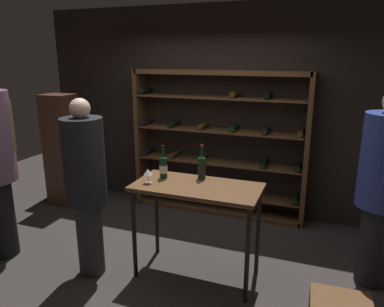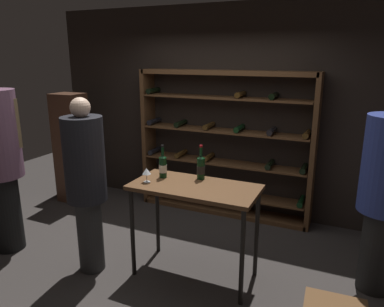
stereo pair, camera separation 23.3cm
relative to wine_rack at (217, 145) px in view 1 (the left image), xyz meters
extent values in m
plane|color=#383330|center=(-0.05, -1.45, -0.99)|extent=(9.33, 9.33, 0.00)
cube|color=black|center=(-0.05, 0.21, 0.45)|extent=(5.40, 0.10, 2.88)
cube|color=brown|center=(-1.19, 0.00, 0.01)|extent=(0.06, 0.32, 2.01)
cube|color=brown|center=(1.20, 0.00, 0.01)|extent=(0.06, 0.32, 2.01)
cube|color=brown|center=(0.01, 0.00, 0.99)|extent=(2.39, 0.32, 0.06)
cube|color=brown|center=(0.01, 0.00, -0.96)|extent=(2.39, 0.32, 0.06)
cube|color=brown|center=(0.01, 0.00, -0.70)|extent=(2.31, 0.32, 0.02)
cylinder|color=black|center=(-1.09, 0.00, -0.65)|extent=(0.08, 0.30, 0.08)
cylinder|color=black|center=(-0.65, 0.00, -0.65)|extent=(0.08, 0.30, 0.08)
cylinder|color=#4C3314|center=(-0.21, 0.00, -0.65)|extent=(0.08, 0.30, 0.08)
cylinder|color=black|center=(0.23, 0.00, -0.65)|extent=(0.08, 0.30, 0.08)
cylinder|color=black|center=(1.10, 0.00, -0.65)|extent=(0.08, 0.30, 0.08)
cube|color=brown|center=(0.01, 0.00, -0.25)|extent=(2.31, 0.32, 0.02)
cylinder|color=black|center=(-1.09, 0.00, -0.19)|extent=(0.08, 0.30, 0.08)
cylinder|color=#4C3314|center=(-0.65, 0.00, -0.19)|extent=(0.08, 0.30, 0.08)
cylinder|color=#4C3314|center=(-0.21, 0.00, -0.19)|extent=(0.08, 0.30, 0.08)
cylinder|color=black|center=(0.66, 0.00, -0.19)|extent=(0.08, 0.30, 0.08)
cylinder|color=black|center=(1.10, 0.00, -0.19)|extent=(0.08, 0.30, 0.08)
cube|color=brown|center=(0.01, 0.00, 0.21)|extent=(2.31, 0.32, 0.02)
cylinder|color=black|center=(-1.09, 0.00, 0.26)|extent=(0.08, 0.30, 0.08)
cylinder|color=black|center=(-0.65, 0.00, 0.26)|extent=(0.08, 0.30, 0.08)
cylinder|color=#4C3314|center=(-0.21, 0.00, 0.26)|extent=(0.08, 0.30, 0.08)
cylinder|color=black|center=(0.23, 0.00, 0.26)|extent=(0.08, 0.30, 0.08)
cylinder|color=black|center=(0.66, 0.00, 0.26)|extent=(0.08, 0.30, 0.08)
cylinder|color=#4C3314|center=(1.10, 0.00, 0.26)|extent=(0.08, 0.30, 0.08)
cube|color=brown|center=(0.01, 0.00, 0.66)|extent=(2.31, 0.32, 0.02)
cylinder|color=black|center=(-1.09, 0.00, 0.71)|extent=(0.08, 0.30, 0.08)
cylinder|color=#4C3314|center=(0.23, 0.00, 0.71)|extent=(0.08, 0.30, 0.08)
cylinder|color=black|center=(0.66, 0.00, 0.71)|extent=(0.08, 0.30, 0.08)
cube|color=brown|center=(0.28, -1.60, -0.03)|extent=(1.24, 0.61, 0.04)
cylinder|color=black|center=(-0.30, -1.85, -0.52)|extent=(0.04, 0.04, 0.94)
cylinder|color=black|center=(0.85, -1.85, -0.52)|extent=(0.04, 0.04, 0.94)
cylinder|color=black|center=(-0.30, -1.34, -0.52)|extent=(0.04, 0.04, 0.94)
cylinder|color=black|center=(0.85, -1.34, -0.52)|extent=(0.04, 0.04, 0.94)
cylinder|color=#323232|center=(-0.76, -1.94, -0.60)|extent=(0.26, 0.26, 0.78)
cylinder|color=black|center=(-0.76, -1.94, 0.22)|extent=(0.40, 0.40, 0.85)
sphere|color=beige|center=(-0.76, -1.94, 0.73)|extent=(0.20, 0.20, 0.20)
cylinder|color=black|center=(-1.92, -2.00, -0.55)|extent=(0.32, 0.32, 0.89)
cube|color=olive|center=(-1.69, -1.89, 0.50)|extent=(0.03, 0.05, 0.54)
cylinder|color=black|center=(1.96, -1.10, -0.58)|extent=(0.31, 0.31, 0.82)
cube|color=#4C2D1E|center=(-2.25, -0.51, -0.16)|extent=(0.44, 0.36, 1.66)
cylinder|color=black|center=(-0.12, -1.51, 0.09)|extent=(0.08, 0.08, 0.21)
cone|color=black|center=(-0.12, -1.51, 0.21)|extent=(0.08, 0.08, 0.03)
cylinder|color=black|center=(-0.12, -1.51, 0.27)|extent=(0.03, 0.03, 0.09)
cylinder|color=black|center=(-0.12, -1.51, 0.32)|extent=(0.03, 0.03, 0.02)
cylinder|color=silver|center=(-0.12, -1.51, 0.08)|extent=(0.08, 0.08, 0.08)
cylinder|color=black|center=(0.25, -1.39, 0.10)|extent=(0.08, 0.08, 0.22)
cone|color=black|center=(0.25, -1.39, 0.22)|extent=(0.08, 0.08, 0.03)
cylinder|color=black|center=(0.25, -1.39, 0.28)|extent=(0.03, 0.03, 0.09)
cylinder|color=maroon|center=(0.25, -1.39, 0.33)|extent=(0.03, 0.03, 0.02)
cylinder|color=black|center=(0.25, -1.39, 0.09)|extent=(0.08, 0.08, 0.08)
cylinder|color=silver|center=(-0.20, -1.71, -0.01)|extent=(0.07, 0.07, 0.00)
cylinder|color=silver|center=(-0.20, -1.71, 0.03)|extent=(0.01, 0.01, 0.08)
cone|color=silver|center=(-0.20, -1.71, 0.10)|extent=(0.09, 0.09, 0.06)
cylinder|color=#590A14|center=(-0.20, -1.71, 0.09)|extent=(0.05, 0.05, 0.02)
camera|label=1|loc=(1.41, -4.73, 1.21)|focal=34.05mm
camera|label=2|loc=(1.62, -4.64, 1.21)|focal=34.05mm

